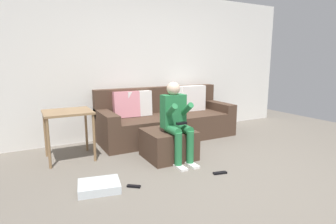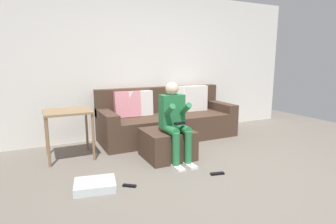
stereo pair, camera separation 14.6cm
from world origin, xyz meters
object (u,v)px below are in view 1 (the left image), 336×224
object	(u,v)px
storage_bin	(99,186)
side_table	(68,118)
person_seated	(176,118)
remote_near_ottoman	(220,173)
couch_sectional	(166,119)
ottoman	(168,144)
remote_by_storage_bin	(134,186)

from	to	relation	value
storage_bin	side_table	xyz separation A→B (m)	(-0.12, 1.16, 0.55)
storage_bin	person_seated	bearing A→B (deg)	17.70
storage_bin	remote_near_ottoman	bearing A→B (deg)	-10.66
couch_sectional	remote_near_ottoman	world-z (taller)	couch_sectional
side_table	ottoman	bearing A→B (deg)	-26.16
person_seated	side_table	size ratio (longest dim) A/B	1.58
remote_by_storage_bin	side_table	bearing A→B (deg)	148.45
storage_bin	remote_by_storage_bin	distance (m)	0.37
ottoman	remote_by_storage_bin	bearing A→B (deg)	-140.19
couch_sectional	remote_by_storage_bin	size ratio (longest dim) A/B	15.83
couch_sectional	storage_bin	bearing A→B (deg)	-136.72
side_table	remote_near_ottoman	size ratio (longest dim) A/B	3.99
person_seated	remote_near_ottoman	world-z (taller)	person_seated
ottoman	couch_sectional	bearing A→B (deg)	64.36
storage_bin	side_table	world-z (taller)	side_table
couch_sectional	person_seated	distance (m)	1.24
couch_sectional	storage_bin	xyz separation A→B (m)	(-1.60, -1.51, -0.29)
couch_sectional	person_seated	bearing A→B (deg)	-110.77
person_seated	storage_bin	distance (m)	1.35
person_seated	remote_by_storage_bin	xyz separation A→B (m)	(-0.82, -0.48, -0.60)
side_table	remote_by_storage_bin	distance (m)	1.47
person_seated	remote_near_ottoman	distance (m)	0.91
person_seated	side_table	xyz separation A→B (m)	(-1.29, 0.78, -0.01)
ottoman	side_table	size ratio (longest dim) A/B	0.95
person_seated	side_table	bearing A→B (deg)	148.64
side_table	remote_by_storage_bin	bearing A→B (deg)	-69.70
couch_sectional	storage_bin	distance (m)	2.22
remote_by_storage_bin	person_seated	bearing A→B (deg)	68.82
couch_sectional	ottoman	world-z (taller)	couch_sectional
side_table	remote_near_ottoman	bearing A→B (deg)	-42.77
storage_bin	remote_by_storage_bin	world-z (taller)	storage_bin
person_seated	side_table	distance (m)	1.51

